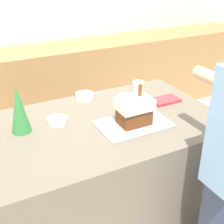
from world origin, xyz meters
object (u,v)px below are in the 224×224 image
(decorative_tree, at_px, (19,109))
(candy_bowl_near_tray_left, at_px, (57,120))
(mug, at_px, (138,86))
(candy_bowl_near_tray_right, at_px, (126,98))
(cookbook, at_px, (165,100))
(baking_tray, at_px, (134,124))
(gingerbread_house, at_px, (134,110))
(candy_bowl_center_rear, at_px, (84,96))

(decorative_tree, distance_m, candy_bowl_near_tray_left, 0.26)
(mug, bearing_deg, candy_bowl_near_tray_right, -147.40)
(decorative_tree, relative_size, candy_bowl_near_tray_left, 2.33)
(decorative_tree, xyz_separation_m, candy_bowl_near_tray_right, (0.81, 0.10, -0.13))
(candy_bowl_near_tray_left, relative_size, cookbook, 0.61)
(baking_tray, distance_m, mug, 0.56)
(candy_bowl_near_tray_left, distance_m, mug, 0.79)
(gingerbread_house, distance_m, candy_bowl_center_rear, 0.54)
(candy_bowl_center_rear, xyz_separation_m, cookbook, (0.53, -0.32, -0.02))
(candy_bowl_near_tray_right, bearing_deg, gingerbread_house, -111.51)
(gingerbread_house, bearing_deg, cookbook, 26.80)
(gingerbread_house, relative_size, candy_bowl_near_tray_right, 2.02)
(gingerbread_house, bearing_deg, baking_tray, -155.11)
(candy_bowl_near_tray_right, height_order, cookbook, candy_bowl_near_tray_right)
(baking_tray, bearing_deg, mug, 55.68)
(cookbook, bearing_deg, gingerbread_house, -153.20)
(gingerbread_house, distance_m, mug, 0.57)
(baking_tray, xyz_separation_m, mug, (0.32, 0.46, 0.04))
(baking_tray, relative_size, mug, 4.99)
(decorative_tree, height_order, candy_bowl_near_tray_right, decorative_tree)
(candy_bowl_near_tray_right, height_order, candy_bowl_center_rear, candy_bowl_center_rear)
(candy_bowl_near_tray_right, bearing_deg, candy_bowl_near_tray_left, -169.36)
(gingerbread_house, height_order, decorative_tree, decorative_tree)
(candy_bowl_near_tray_left, bearing_deg, mug, 16.41)
(decorative_tree, relative_size, candy_bowl_center_rear, 2.18)
(candy_bowl_near_tray_right, relative_size, candy_bowl_near_tray_left, 0.96)
(gingerbread_house, relative_size, decorative_tree, 0.83)
(candy_bowl_near_tray_right, relative_size, cookbook, 0.58)
(candy_bowl_center_rear, height_order, cookbook, candy_bowl_center_rear)
(decorative_tree, xyz_separation_m, mug, (0.99, 0.22, -0.11))
(gingerbread_house, height_order, mug, gingerbread_house)
(baking_tray, bearing_deg, decorative_tree, 159.73)
(candy_bowl_center_rear, bearing_deg, baking_tray, -75.71)
(candy_bowl_near_tray_right, distance_m, candy_bowl_near_tray_left, 0.59)
(candy_bowl_near_tray_right, xyz_separation_m, mug, (0.18, 0.11, 0.02))
(decorative_tree, distance_m, mug, 1.02)
(mug, bearing_deg, cookbook, -73.58)
(baking_tray, distance_m, candy_bowl_center_rear, 0.53)
(candy_bowl_near_tray_right, height_order, mug, mug)
(candy_bowl_center_rear, bearing_deg, cookbook, -31.00)
(candy_bowl_near_tray_left, relative_size, candy_bowl_center_rear, 0.93)
(candy_bowl_near_tray_left, bearing_deg, candy_bowl_near_tray_right, 10.64)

